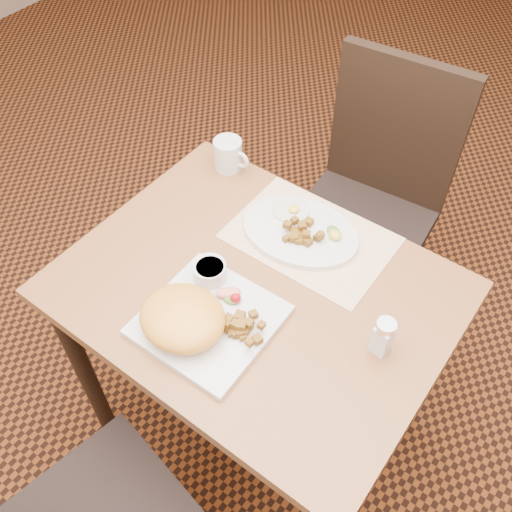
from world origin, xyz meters
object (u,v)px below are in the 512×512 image
object	(u,v)px
table	(256,313)
chair_far	(373,193)
salt_shaker	(383,336)
coffee_mug	(229,155)
plate_square	(209,320)
plate_oval	(300,232)

from	to	relation	value
table	chair_far	distance (m)	0.68
salt_shaker	coffee_mug	distance (m)	0.70
chair_far	plate_square	bearing A→B (deg)	84.43
salt_shaker	plate_oval	bearing A→B (deg)	151.33
plate_square	coffee_mug	xyz separation A→B (m)	(-0.30, 0.45, 0.04)
plate_square	salt_shaker	xyz separation A→B (m)	(0.34, 0.17, 0.04)
table	salt_shaker	xyz separation A→B (m)	(0.32, 0.02, 0.16)
plate_square	coffee_mug	distance (m)	0.54
coffee_mug	chair_far	bearing A→B (deg)	50.81
plate_square	chair_far	bearing A→B (deg)	89.67
table	plate_oval	bearing A→B (deg)	92.34
plate_square	table	bearing A→B (deg)	80.93
plate_oval	coffee_mug	distance (m)	0.33
plate_oval	coffee_mug	size ratio (longest dim) A/B	2.73
plate_square	coffee_mug	world-z (taller)	coffee_mug
salt_shaker	table	bearing A→B (deg)	-176.05
plate_oval	coffee_mug	xyz separation A→B (m)	(-0.31, 0.10, 0.03)
plate_square	salt_shaker	size ratio (longest dim) A/B	2.80
plate_square	salt_shaker	distance (m)	0.38
chair_far	plate_square	size ratio (longest dim) A/B	3.46
table	salt_shaker	size ratio (longest dim) A/B	9.00
plate_oval	coffee_mug	world-z (taller)	coffee_mug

